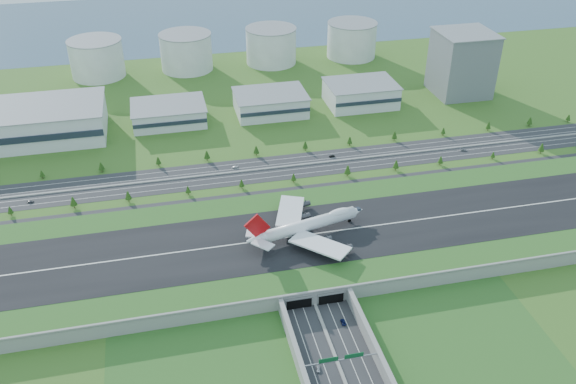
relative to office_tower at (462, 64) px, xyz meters
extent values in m
plane|color=#325B1C|center=(-200.00, -195.00, -27.50)|extent=(1200.00, 1200.00, 0.00)
cube|color=gray|center=(-200.00, -195.00, -23.50)|extent=(520.00, 100.00, 8.00)
cube|color=#2A5F20|center=(-200.00, -195.00, -19.42)|extent=(520.00, 100.00, 0.16)
cube|color=black|center=(-200.00, -195.00, -19.28)|extent=(520.00, 58.00, 0.12)
cube|color=silver|center=(-200.00, -195.00, -19.20)|extent=(520.00, 0.90, 0.02)
cube|color=gray|center=(-200.00, -244.40, -18.90)|extent=(520.00, 1.20, 1.20)
cube|color=gray|center=(-218.20, -295.00, -23.50)|extent=(2.40, 100.00, 8.00)
cube|color=gray|center=(-181.80, -295.00, -23.50)|extent=(2.40, 100.00, 8.00)
cube|color=black|center=(-208.50, -245.20, -24.30)|extent=(13.00, 1.20, 6.00)
cube|color=black|center=(-191.50, -245.20, -24.30)|extent=(13.00, 1.20, 6.00)
cylinder|color=gray|center=(-219.00, -290.00, -24.00)|extent=(0.70, 0.70, 7.00)
cylinder|color=gray|center=(-181.00, -290.00, -24.00)|extent=(0.70, 0.70, 7.00)
cube|color=gray|center=(-200.00, -290.00, -20.30)|extent=(38.00, 0.50, 0.50)
cube|color=#0C4C23|center=(-206.00, -290.10, -18.90)|extent=(9.00, 0.30, 2.40)
cube|color=#0C4C23|center=(-194.00, -290.10, -18.90)|extent=(9.00, 0.30, 2.40)
cube|color=#28282B|center=(-200.00, -100.00, -27.44)|extent=(560.00, 36.00, 0.12)
cylinder|color=#3D2819|center=(-366.22, -122.00, -26.36)|extent=(0.50, 0.50, 2.29)
cone|color=#193C10|center=(-366.22, -122.00, -23.44)|extent=(3.56, 3.56, 4.57)
cylinder|color=#3D2819|center=(-327.79, -122.00, -26.03)|extent=(0.50, 0.50, 2.94)
cone|color=#193C10|center=(-327.79, -122.00, -22.27)|extent=(4.58, 4.58, 5.89)
cylinder|color=#3D2819|center=(-293.45, -122.00, -26.12)|extent=(0.50, 0.50, 2.77)
cone|color=#193C10|center=(-293.45, -122.00, -22.58)|extent=(4.30, 4.30, 5.53)
cylinder|color=#3D2819|center=(-254.63, -122.00, -26.37)|extent=(0.50, 0.50, 2.26)
cone|color=#193C10|center=(-254.63, -122.00, -23.48)|extent=(3.51, 3.51, 4.52)
cylinder|color=#3D2819|center=(-218.61, -122.00, -26.30)|extent=(0.50, 0.50, 2.40)
cone|color=#193C10|center=(-218.61, -122.00, -23.23)|extent=(3.73, 3.73, 4.80)
cylinder|color=#3D2819|center=(-182.44, -122.00, -26.31)|extent=(0.50, 0.50, 2.37)
cone|color=#193C10|center=(-182.44, -122.00, -23.29)|extent=(3.69, 3.69, 4.74)
cylinder|color=#3D2819|center=(-143.62, -122.00, -26.01)|extent=(0.50, 0.50, 2.97)
cone|color=#193C10|center=(-143.62, -122.00, -22.22)|extent=(4.62, 4.62, 5.94)
cylinder|color=#3D2819|center=(-107.67, -122.00, -26.06)|extent=(0.50, 0.50, 2.87)
cone|color=#193C10|center=(-107.67, -122.00, -22.39)|extent=(4.47, 4.47, 5.74)
cylinder|color=#3D2819|center=(-73.49, -122.00, -26.22)|extent=(0.50, 0.50, 2.55)
cone|color=#193C10|center=(-73.49, -122.00, -22.96)|extent=(3.97, 3.97, 5.11)
cylinder|color=#3D2819|center=(-31.81, -122.00, -26.47)|extent=(0.50, 0.50, 2.06)
cone|color=#193C10|center=(-31.81, -122.00, -23.83)|extent=(3.21, 3.21, 4.12)
cylinder|color=#3D2819|center=(7.57, -122.00, -26.04)|extent=(0.50, 0.50, 2.93)
cone|color=#193C10|center=(7.57, -122.00, -22.30)|extent=(4.55, 4.55, 5.86)
cylinder|color=#3D2819|center=(-351.94, -78.00, -26.42)|extent=(0.50, 0.50, 2.17)
cone|color=#193C10|center=(-351.94, -78.00, -23.64)|extent=(3.37, 3.37, 4.34)
cylinder|color=#3D2819|center=(-311.88, -78.00, -26.14)|extent=(0.50, 0.50, 2.72)
cone|color=#193C10|center=(-311.88, -78.00, -22.67)|extent=(4.23, 4.23, 5.44)
cylinder|color=#3D2819|center=(-272.15, -78.00, -26.22)|extent=(0.50, 0.50, 2.55)
cone|color=#193C10|center=(-272.15, -78.00, -22.96)|extent=(3.97, 3.97, 5.11)
cylinder|color=#3D2819|center=(-237.13, -78.00, -26.07)|extent=(0.50, 0.50, 2.86)
cone|color=#193C10|center=(-237.13, -78.00, -22.42)|extent=(4.44, 4.44, 5.71)
cylinder|color=#3D2819|center=(-200.57, -78.00, -26.13)|extent=(0.50, 0.50, 2.74)
cone|color=#193C10|center=(-200.57, -78.00, -22.62)|extent=(4.27, 4.27, 5.49)
cylinder|color=#3D2819|center=(-163.06, -78.00, -26.19)|extent=(0.50, 0.50, 2.61)
cone|color=#193C10|center=(-163.06, -78.00, -22.85)|extent=(4.07, 4.07, 5.23)
cylinder|color=#3D2819|center=(-128.02, -78.00, -26.21)|extent=(0.50, 0.50, 2.58)
cone|color=#193C10|center=(-128.02, -78.00, -22.91)|extent=(4.01, 4.01, 5.16)
cylinder|color=#3D2819|center=(-91.70, -78.00, -26.12)|extent=(0.50, 0.50, 2.77)
cone|color=#193C10|center=(-91.70, -78.00, -22.58)|extent=(4.31, 4.31, 5.54)
cylinder|color=#3D2819|center=(-50.77, -78.00, -26.34)|extent=(0.50, 0.50, 2.32)
cone|color=#193C10|center=(-50.77, -78.00, -23.37)|extent=(3.62, 3.62, 4.65)
cylinder|color=#3D2819|center=(-11.90, -78.00, -26.16)|extent=(0.50, 0.50, 2.68)
cone|color=#193C10|center=(-11.90, -78.00, -22.73)|extent=(4.17, 4.17, 5.36)
cylinder|color=#3D2819|center=(24.92, -78.00, -26.11)|extent=(0.50, 0.50, 2.78)
cone|color=#193C10|center=(24.92, -78.00, -22.55)|extent=(4.33, 4.33, 5.57)
cylinder|color=#3D2819|center=(60.31, -78.00, -26.34)|extent=(0.50, 0.50, 2.32)
cone|color=#193C10|center=(60.31, -78.00, -23.38)|extent=(3.60, 3.60, 4.63)
cube|color=white|center=(-370.00, -10.00, -15.00)|extent=(120.00, 60.00, 25.00)
cube|color=white|center=(-260.00, -5.00, -20.00)|extent=(58.00, 42.00, 15.00)
cube|color=white|center=(-175.00, -5.00, -19.00)|extent=(58.00, 42.00, 17.00)
cube|color=white|center=(-95.00, -5.00, -18.00)|extent=(58.00, 42.00, 19.00)
cube|color=slate|center=(0.00, 0.00, 0.00)|extent=(46.00, 46.00, 55.00)
cylinder|color=silver|center=(-320.00, 115.00, -10.00)|extent=(50.00, 50.00, 35.00)
cylinder|color=silver|center=(-235.00, 115.00, -10.00)|extent=(50.00, 50.00, 35.00)
cylinder|color=silver|center=(-150.00, 115.00, -10.00)|extent=(50.00, 50.00, 35.00)
cylinder|color=silver|center=(-65.00, 115.00, -10.00)|extent=(50.00, 50.00, 35.00)
cube|color=#3A5870|center=(-200.00, 285.00, -27.47)|extent=(1200.00, 260.00, 0.06)
cylinder|color=white|center=(-191.00, -194.24, -12.89)|extent=(61.10, 21.01, 6.99)
cone|color=white|center=(-159.14, -186.63, -12.89)|extent=(10.12, 8.83, 6.99)
cone|color=white|center=(-222.87, -201.85, -12.45)|extent=(12.25, 9.33, 6.99)
ellipsoid|color=white|center=(-170.78, -189.41, -10.37)|extent=(15.76, 8.76, 4.30)
cube|color=white|center=(-188.81, -212.81, -13.98)|extent=(33.32, 33.13, 1.72)
cube|color=white|center=(-197.44, -176.69, -13.98)|extent=(23.92, 35.59, 1.72)
cylinder|color=#38383D|center=(-182.89, -205.78, -16.38)|extent=(6.28, 4.51, 3.28)
cylinder|color=#38383D|center=(-173.91, -215.98, -16.38)|extent=(6.28, 4.51, 3.28)
cylinder|color=#38383D|center=(-188.98, -180.29, -16.38)|extent=(6.28, 4.51, 3.28)
cylinder|color=#38383D|center=(-185.58, -167.12, -16.38)|extent=(6.28, 4.51, 3.28)
cube|color=white|center=(-220.15, -208.50, -11.58)|extent=(13.02, 13.23, 0.66)
cube|color=white|center=(-223.45, -194.70, -11.58)|extent=(9.71, 13.38, 0.66)
cube|color=red|center=(-221.80, -201.60, -4.15)|extent=(15.37, 4.57, 16.37)
cylinder|color=black|center=(-163.56, -187.69, -18.62)|extent=(2.07, 0.76, 2.07)
cylinder|color=black|center=(-194.44, -198.66, -18.62)|extent=(2.07, 0.76, 2.07)
cylinder|color=black|center=(-196.06, -191.86, -18.62)|extent=(2.07, 0.76, 2.07)
cylinder|color=black|center=(-200.81, -200.18, -18.62)|extent=(2.07, 0.76, 2.07)
cylinder|color=black|center=(-202.43, -193.38, -18.62)|extent=(2.07, 0.76, 2.07)
imported|color=silver|center=(-209.72, -287.14, -26.65)|extent=(2.56, 4.55, 1.46)
imported|color=#0E1747|center=(-189.62, -260.89, -26.71)|extent=(2.30, 4.84, 1.33)
imported|color=#4F4F54|center=(-356.13, -109.50, -26.66)|extent=(4.46, 2.46, 1.44)
imported|color=black|center=(-146.52, -93.20, -26.67)|extent=(4.40, 1.75, 1.42)
imported|color=#A3A4A8|center=(-46.86, -105.45, -26.68)|extent=(5.50, 3.80, 1.40)
imported|color=silver|center=(-219.02, -93.30, -26.70)|extent=(4.86, 2.33, 1.37)
camera|label=1|loc=(-266.04, -472.69, 188.49)|focal=38.00mm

